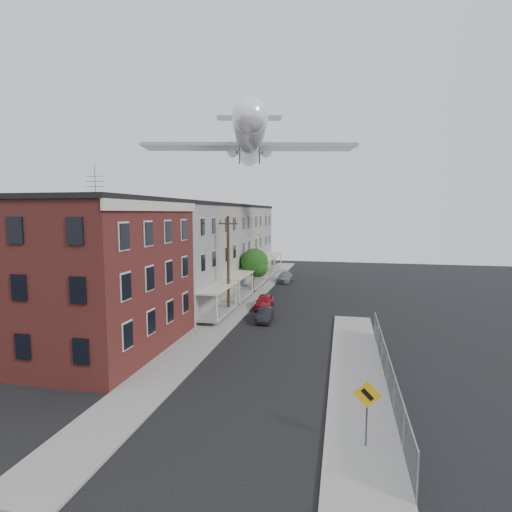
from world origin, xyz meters
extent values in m
plane|color=black|center=(0.00, 0.00, 0.00)|extent=(120.00, 120.00, 0.00)
cube|color=gray|center=(-5.50, 24.00, 0.06)|extent=(3.00, 62.00, 0.12)
cube|color=gray|center=(5.50, 6.00, 0.06)|extent=(3.00, 26.00, 0.12)
cube|color=gray|center=(-4.05, 24.00, 0.07)|extent=(0.15, 62.00, 0.14)
cube|color=gray|center=(4.05, 6.00, 0.07)|extent=(0.15, 26.00, 0.14)
cube|color=#3D1713|center=(-12.00, 7.00, 5.00)|extent=(10.00, 12.00, 10.00)
cube|color=black|center=(-12.00, 7.00, 10.15)|extent=(10.30, 12.30, 0.30)
cube|color=beige|center=(-6.92, 7.00, 9.70)|extent=(0.16, 12.20, 0.60)
cylinder|color=#515156|center=(-10.00, 5.00, 11.15)|extent=(0.04, 0.04, 2.00)
cube|color=slate|center=(-12.00, 16.50, 5.00)|extent=(10.00, 7.00, 10.00)
cube|color=black|center=(-12.00, 16.50, 10.15)|extent=(10.25, 7.00, 0.30)
cube|color=gray|center=(-6.10, 16.50, 0.55)|extent=(1.80, 6.40, 0.25)
cube|color=beige|center=(-6.10, 16.50, 2.75)|extent=(1.90, 6.50, 0.15)
cube|color=slate|center=(-12.00, 23.50, 5.00)|extent=(10.00, 7.00, 10.00)
cube|color=black|center=(-12.00, 23.50, 10.15)|extent=(10.25, 7.00, 0.30)
cube|color=gray|center=(-6.10, 23.50, 0.55)|extent=(1.80, 6.40, 0.25)
cube|color=beige|center=(-6.10, 23.50, 2.75)|extent=(1.90, 6.50, 0.15)
cube|color=slate|center=(-12.00, 30.50, 5.00)|extent=(10.00, 7.00, 10.00)
cube|color=black|center=(-12.00, 30.50, 10.15)|extent=(10.25, 7.00, 0.30)
cube|color=gray|center=(-6.10, 30.50, 0.55)|extent=(1.80, 6.40, 0.25)
cube|color=beige|center=(-6.10, 30.50, 2.75)|extent=(1.90, 6.50, 0.15)
cube|color=slate|center=(-12.00, 37.50, 5.00)|extent=(10.00, 7.00, 10.00)
cube|color=black|center=(-12.00, 37.50, 10.15)|extent=(10.25, 7.00, 0.30)
cube|color=gray|center=(-6.10, 37.50, 0.55)|extent=(1.80, 6.40, 0.25)
cube|color=beige|center=(-6.10, 37.50, 2.75)|extent=(1.90, 6.50, 0.15)
cube|color=slate|center=(-12.00, 44.50, 5.00)|extent=(10.00, 7.00, 10.00)
cube|color=black|center=(-12.00, 44.50, 10.15)|extent=(10.25, 7.00, 0.30)
cube|color=gray|center=(-6.10, 44.50, 0.55)|extent=(1.80, 6.40, 0.25)
cube|color=beige|center=(-6.10, 44.50, 2.75)|extent=(1.90, 6.50, 0.15)
cylinder|color=gray|center=(7.00, -4.00, 0.95)|extent=(0.06, 0.06, 1.90)
cylinder|color=gray|center=(7.00, -1.00, 0.95)|extent=(0.06, 0.06, 1.90)
cylinder|color=gray|center=(7.00, 2.00, 0.95)|extent=(0.06, 0.06, 1.90)
cylinder|color=gray|center=(7.00, 5.00, 0.95)|extent=(0.06, 0.06, 1.90)
cylinder|color=gray|center=(7.00, 8.00, 0.95)|extent=(0.06, 0.06, 1.90)
cylinder|color=gray|center=(7.00, 11.00, 0.95)|extent=(0.06, 0.06, 1.90)
cylinder|color=gray|center=(7.00, 14.00, 0.95)|extent=(0.06, 0.06, 1.90)
cube|color=gray|center=(7.00, 5.00, 1.85)|extent=(0.04, 18.00, 0.04)
cube|color=gray|center=(7.00, 5.00, 0.95)|extent=(0.02, 18.00, 1.80)
cylinder|color=#515156|center=(5.60, -1.00, 1.30)|extent=(0.07, 0.07, 2.60)
cube|color=#E09E0B|center=(5.60, -1.04, 2.25)|extent=(1.10, 0.03, 1.10)
cube|color=black|center=(5.60, -1.06, 2.25)|extent=(0.52, 0.02, 0.52)
cylinder|color=black|center=(-5.60, 18.00, 4.50)|extent=(0.26, 0.26, 9.00)
cube|color=black|center=(-5.60, 18.00, 8.30)|extent=(1.80, 0.12, 0.12)
cylinder|color=black|center=(-6.30, 18.00, 8.50)|extent=(0.08, 0.08, 0.25)
cylinder|color=black|center=(-4.90, 18.00, 8.50)|extent=(0.08, 0.08, 0.25)
cylinder|color=black|center=(-5.40, 28.00, 1.20)|extent=(0.24, 0.24, 2.40)
sphere|color=#174312|center=(-5.40, 28.00, 3.60)|extent=(3.20, 3.20, 3.20)
sphere|color=#174312|center=(-4.90, 27.70, 3.04)|extent=(2.24, 2.24, 2.24)
imported|color=maroon|center=(-2.82, 20.88, 0.68)|extent=(1.81, 4.07, 1.36)
imported|color=black|center=(-1.86, 16.38, 0.57)|extent=(1.38, 3.50, 1.13)
imported|color=slate|center=(-3.03, 36.20, 0.64)|extent=(1.83, 4.41, 1.28)
cylinder|color=white|center=(-5.48, 25.98, 16.97)|extent=(7.87, 21.79, 2.90)
sphere|color=white|center=(-2.95, 15.42, 16.97)|extent=(2.90, 2.90, 2.90)
cone|color=white|center=(-8.00, 36.54, 16.97)|extent=(3.45, 3.31, 2.90)
cube|color=#939399|center=(-5.16, 24.66, 16.07)|extent=(22.00, 8.75, 0.32)
cylinder|color=#939399|center=(-9.38, 32.95, 17.15)|extent=(2.25, 3.86, 1.45)
cylinder|color=#939399|center=(-5.15, 33.96, 17.15)|extent=(2.25, 3.86, 1.45)
cube|color=white|center=(-7.90, 36.10, 19.50)|extent=(1.02, 3.40, 5.07)
cube|color=#939399|center=(-8.11, 36.98, 21.86)|extent=(8.91, 4.29, 0.23)
cylinder|color=#515156|center=(-3.37, 17.18, 15.34)|extent=(0.14, 0.14, 1.09)
camera|label=1|loc=(4.53, -16.49, 9.31)|focal=28.00mm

